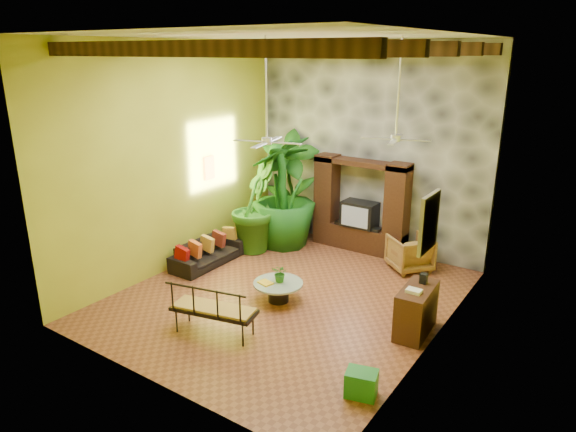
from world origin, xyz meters
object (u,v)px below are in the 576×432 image
Objects in this scene: entertainment_center at (360,212)px; tall_plant_c at (284,192)px; ceiling_fan_back at (396,127)px; side_console at (416,311)px; sofa at (208,253)px; iron_bench at (211,307)px; green_bin at (361,384)px; tall_plant_b at (254,205)px; ceiling_fan_front at (267,130)px; coffee_table at (278,289)px; wicker_armchair at (410,253)px; tall_plant_a at (290,186)px.

tall_plant_c reaches higher than entertainment_center.
side_console is (1.05, -1.12, -2.97)m from ceiling_fan_back.
iron_bench is (2.23, -2.31, 0.26)m from sofa.
tall_plant_b is at bearing 142.40° from green_bin.
tall_plant_c is at bearing 95.48° from iron_bench.
ceiling_fan_front reaches higher than entertainment_center.
sofa is 0.81× the size of tall_plant_b.
tall_plant_b reaches higher than green_bin.
entertainment_center is at bearing 74.02° from iron_bench.
iron_bench is (1.46, -4.32, -0.87)m from tall_plant_c.
iron_bench reaches higher than coffee_table.
green_bin is (2.69, -1.73, -0.06)m from coffee_table.
entertainment_center is at bearing 86.76° from ceiling_fan_front.
ceiling_fan_back is at bearing 42.69° from wicker_armchair.
entertainment_center is at bearing 89.37° from coffee_table.
side_console is at bearing 90.00° from green_bin.
tall_plant_c is at bearing -21.38° from sofa.
sofa is at bearing -102.81° from tall_plant_a.
tall_plant_a is 0.58m from tall_plant_c.
entertainment_center is 1.95m from tall_plant_c.
sofa is (-2.28, 0.70, -3.13)m from ceiling_fan_front.
coffee_table is (1.86, -3.16, -1.16)m from tall_plant_a.
side_console is at bearing -92.98° from sofa.
tall_plant_a is at bearing 108.72° from tall_plant_c.
side_console is (2.69, 0.38, 0.17)m from coffee_table.
sofa is at bearing 120.74° from iron_bench.
tall_plant_a is at bearing -171.52° from entertainment_center.
sofa reaches higher than coffee_table.
ceiling_fan_front reaches higher than wicker_armchair.
ceiling_fan_front is at bearing 75.00° from iron_bench.
ceiling_fan_front is 0.98× the size of sofa.
tall_plant_b is at bearing -123.26° from tall_plant_c.
tall_plant_a is at bearing 117.52° from ceiling_fan_front.
tall_plant_a reaches higher than tall_plant_b.
entertainment_center is 1.70m from wicker_armchair.
wicker_armchair is 3.41m from tall_plant_c.
iron_bench is at bearing 179.62° from green_bin.
entertainment_center is 5.86m from green_bin.
wicker_armchair is at bearing 110.03° from side_console.
ceiling_fan_front is 4.59m from green_bin.
coffee_table is 1.75m from iron_bench.
tall_plant_b reaches higher than coffee_table.
wicker_armchair is 3.34m from coffee_table.
ceiling_fan_front is 4.19× the size of green_bin.
side_console is 2.41× the size of green_bin.
ceiling_fan_front is 2.14× the size of wicker_armchair.
ceiling_fan_front is 1.89× the size of coffee_table.
green_bin is at bearing -13.57° from iron_bench.
wicker_armchair is 0.31× the size of tall_plant_a.
ceiling_fan_back is 4.67m from green_bin.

